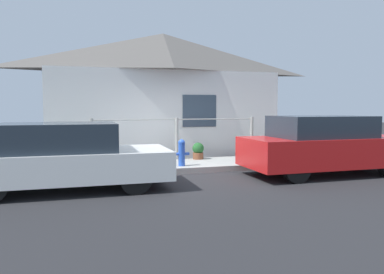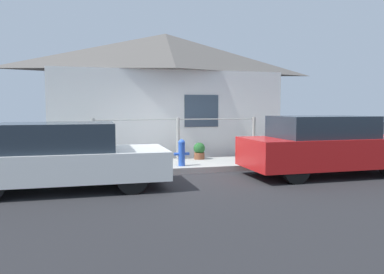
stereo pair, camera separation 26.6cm
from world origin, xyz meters
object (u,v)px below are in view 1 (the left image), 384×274
Objects in this scene: fire_hydrant at (182,152)px; car_right at (325,145)px; car_left at (65,157)px; potted_plant_by_fence at (79,155)px; potted_plant_near_hydrant at (198,151)px; potted_plant_corner at (271,147)px.

car_right is at bearing -23.99° from fire_hydrant.
potted_plant_by_fence is (0.27, 2.39, -0.27)m from car_left.
car_right reaches higher than potted_plant_near_hydrant.
car_left is 8.35× the size of potted_plant_by_fence.
potted_plant_corner reaches higher than potted_plant_near_hydrant.
car_left is 3.17m from fire_hydrant.
car_left is at bearing -96.49° from potted_plant_by_fence.
potted_plant_corner is (2.19, -0.32, 0.07)m from potted_plant_near_hydrant.
car_left reaches higher than potted_plant_by_fence.
potted_plant_by_fence is (-3.33, -0.14, 0.01)m from potted_plant_near_hydrant.
car_left is at bearing -179.94° from car_right.
potted_plant_near_hydrant is at bearing 2.39° from potted_plant_by_fence.
fire_hydrant is at bearing -165.72° from potted_plant_corner.
potted_plant_near_hydrant is at bearing 35.73° from car_left.
potted_plant_near_hydrant is 1.00× the size of potted_plant_by_fence.
potted_plant_corner is at bearing 97.05° from car_right.
fire_hydrant is (2.81, 1.45, -0.16)m from car_left.
car_left is at bearing -152.73° from fire_hydrant.
fire_hydrant is at bearing -126.23° from potted_plant_near_hydrant.
car_left is 2.42m from potted_plant_by_fence.
car_right is 3.55m from potted_plant_near_hydrant.
car_right is 5.97× the size of fire_hydrant.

